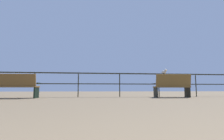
% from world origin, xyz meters
% --- Properties ---
extents(pier_railing, '(23.75, 0.05, 1.06)m').
position_xyz_m(pier_railing, '(0.00, 8.33, 0.78)').
color(pier_railing, black).
rests_on(pier_railing, ground_plane).
extents(bench_near_left, '(1.63, 0.77, 0.90)m').
position_xyz_m(bench_near_left, '(-3.17, 7.52, 0.49)').
color(bench_near_left, brown).
rests_on(bench_near_left, ground_plane).
extents(bench_near_right, '(1.47, 0.72, 0.94)m').
position_xyz_m(bench_near_right, '(2.99, 7.52, 0.50)').
color(bench_near_right, brown).
rests_on(bench_near_right, ground_plane).
extents(seagull_on_rail, '(0.22, 0.43, 0.20)m').
position_xyz_m(seagull_on_rail, '(3.01, 8.31, 1.15)').
color(seagull_on_rail, silver).
rests_on(seagull_on_rail, pier_railing).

